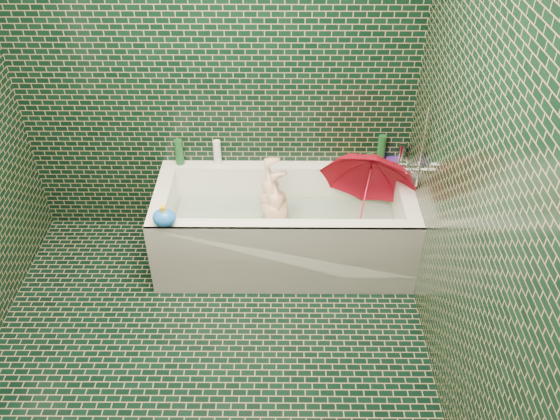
{
  "coord_description": "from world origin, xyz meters",
  "views": [
    {
      "loc": [
        0.44,
        -2.08,
        2.81
      ],
      "look_at": [
        0.42,
        0.82,
        0.56
      ],
      "focal_mm": 38.0,
      "sensor_mm": 36.0,
      "label": 1
    }
  ],
  "objects_px": {
    "child": "(278,223)",
    "bath_toy": "(164,217)",
    "umbrella": "(365,194)",
    "rubber_duck": "(349,161)",
    "bathtub": "(284,234)"
  },
  "relations": [
    {
      "from": "bathtub",
      "to": "rubber_duck",
      "type": "distance_m",
      "value": 0.67
    },
    {
      "from": "umbrella",
      "to": "bath_toy",
      "type": "relative_size",
      "value": 4.02
    },
    {
      "from": "bathtub",
      "to": "child",
      "type": "distance_m",
      "value": 0.11
    },
    {
      "from": "child",
      "to": "bath_toy",
      "type": "xyz_separation_m",
      "value": [
        -0.68,
        -0.32,
        0.3
      ]
    },
    {
      "from": "umbrella",
      "to": "child",
      "type": "bearing_deg",
      "value": -156.87
    },
    {
      "from": "bathtub",
      "to": "bath_toy",
      "type": "relative_size",
      "value": 11.22
    },
    {
      "from": "child",
      "to": "rubber_duck",
      "type": "bearing_deg",
      "value": 112.67
    },
    {
      "from": "bathtub",
      "to": "bath_toy",
      "type": "xyz_separation_m",
      "value": [
        -0.72,
        -0.33,
        0.4
      ]
    },
    {
      "from": "rubber_duck",
      "to": "bath_toy",
      "type": "bearing_deg",
      "value": -127.12
    },
    {
      "from": "umbrella",
      "to": "rubber_duck",
      "type": "distance_m",
      "value": 0.33
    },
    {
      "from": "child",
      "to": "bath_toy",
      "type": "bearing_deg",
      "value": -76.18
    },
    {
      "from": "child",
      "to": "bath_toy",
      "type": "distance_m",
      "value": 0.81
    },
    {
      "from": "child",
      "to": "umbrella",
      "type": "height_order",
      "value": "umbrella"
    },
    {
      "from": "child",
      "to": "umbrella",
      "type": "distance_m",
      "value": 0.61
    },
    {
      "from": "umbrella",
      "to": "bath_toy",
      "type": "bearing_deg",
      "value": -142.82
    }
  ]
}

